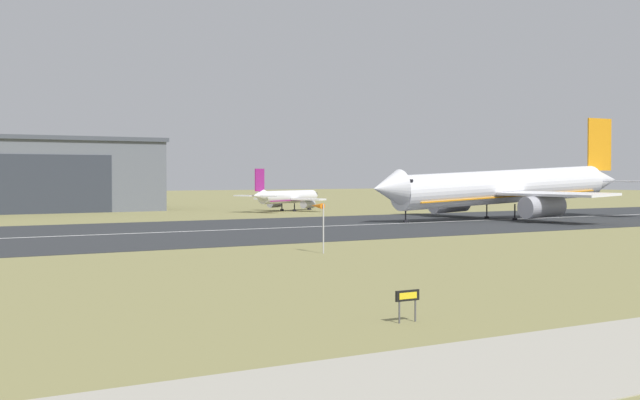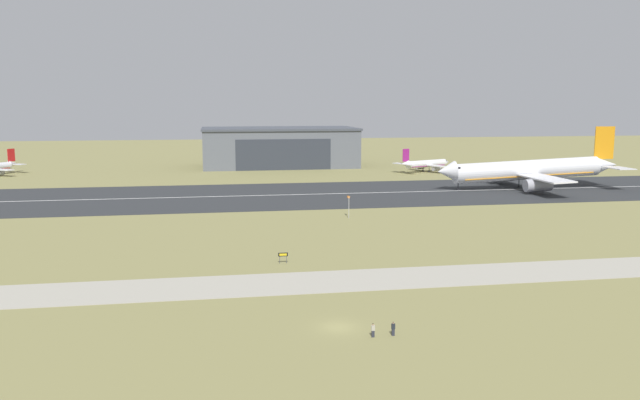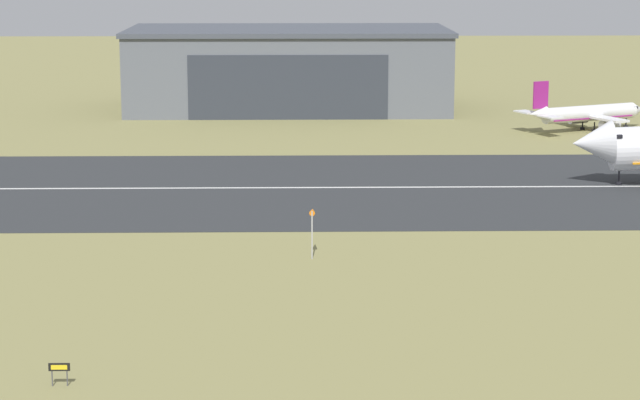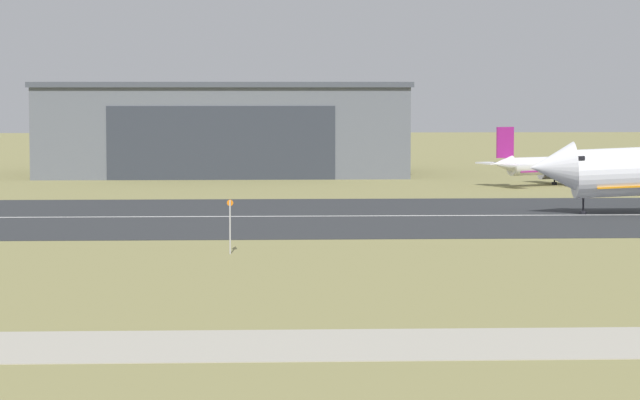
% 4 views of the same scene
% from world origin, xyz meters
% --- Properties ---
extents(ground_plane, '(701.50, 701.50, 0.00)m').
position_xyz_m(ground_plane, '(0.00, 53.88, 0.00)').
color(ground_plane, olive).
extents(runway_strip, '(461.50, 53.20, 0.06)m').
position_xyz_m(runway_strip, '(0.00, 107.75, 0.03)').
color(runway_strip, '#2B2D30').
rests_on(runway_strip, ground_plane).
extents(runway_centreline, '(415.35, 0.70, 0.01)m').
position_xyz_m(runway_centreline, '(0.00, 107.75, 0.07)').
color(runway_centreline, silver).
rests_on(runway_centreline, runway_strip).
extents(taxiway_road, '(346.13, 11.31, 0.05)m').
position_xyz_m(taxiway_road, '(0.00, 18.89, 0.03)').
color(taxiway_road, '#A8A393').
rests_on(taxiway_road, ground_plane).
extents(hangar_building, '(63.76, 33.80, 16.15)m').
position_xyz_m(hangar_building, '(13.16, 192.48, 8.09)').
color(hangar_building, slate).
rests_on(hangar_building, ground_plane).
extents(airplane_landing, '(58.76, 48.29, 18.96)m').
position_xyz_m(airplane_landing, '(80.87, 108.71, 5.67)').
color(airplane_landing, white).
rests_on(airplane_landing, ground_plane).
extents(airplane_parked_west, '(25.07, 18.98, 9.30)m').
position_xyz_m(airplane_parked_west, '(66.26, 160.29, 3.07)').
color(airplane_parked_west, white).
rests_on(airplane_parked_west, ground_plane).
extents(windsock_pole, '(0.70, 2.58, 5.14)m').
position_xyz_m(windsock_pole, '(16.16, 69.75, 4.60)').
color(windsock_pole, '#B7B7BC').
rests_on(windsock_pole, ground_plane).
extents(runway_sign, '(1.58, 0.14, 1.77)m').
position_xyz_m(runway_sign, '(-3.13, 30.48, 1.33)').
color(runway_sign, '#4C4C51').
rests_on(runway_sign, ground_plane).
extents(spectator_left, '(0.40, 0.24, 1.59)m').
position_xyz_m(spectator_left, '(3.18, -3.66, 0.82)').
color(spectator_left, '#282B38').
rests_on(spectator_left, ground_plane).
extents(spectator_right, '(0.40, 0.24, 1.61)m').
position_xyz_m(spectator_right, '(5.52, -3.60, 0.83)').
color(spectator_right, '#282B38').
rests_on(spectator_right, ground_plane).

